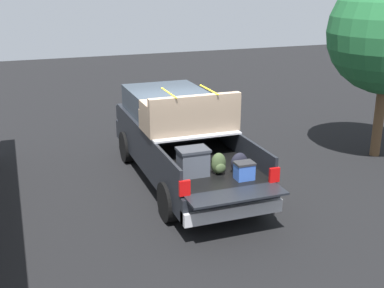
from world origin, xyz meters
name	(u,v)px	position (x,y,z in m)	size (l,w,h in m)	color
ground_plane	(183,181)	(0.00, 0.00, 0.00)	(40.00, 40.00, 0.00)	black
pickup_truck	(178,137)	(0.36, 0.00, 0.98)	(6.05, 2.06, 2.23)	black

